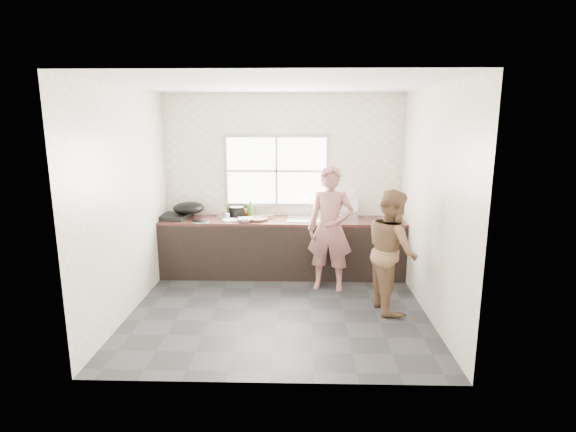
{
  "coord_description": "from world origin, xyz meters",
  "views": [
    {
      "loc": [
        0.26,
        -5.22,
        2.31
      ],
      "look_at": [
        0.1,
        0.65,
        1.05
      ],
      "focal_mm": 28.0,
      "sensor_mm": 36.0,
      "label": 1
    }
  ],
  "objects_px": {
    "glass_jar": "(228,216)",
    "pot_lid_left": "(200,221)",
    "black_pot": "(237,212)",
    "bottle_brown_tall": "(230,210)",
    "plate_food": "(230,220)",
    "bowl_crabs": "(332,219)",
    "wok": "(189,208)",
    "person_side": "(392,250)",
    "bowl_held": "(332,221)",
    "cutting_board": "(256,219)",
    "bottle_green": "(251,207)",
    "pot_lid_right": "(224,216)",
    "woman": "(330,233)",
    "bottle_brown_short": "(246,211)",
    "dish_rack": "(342,208)",
    "burner": "(174,217)",
    "bowl_mince": "(246,220)"
  },
  "relations": [
    {
      "from": "bowl_mince",
      "to": "pot_lid_right",
      "type": "xyz_separation_m",
      "value": [
        -0.37,
        0.33,
        -0.02
      ]
    },
    {
      "from": "glass_jar",
      "to": "dish_rack",
      "type": "xyz_separation_m",
      "value": [
        1.72,
        0.17,
        0.1
      ]
    },
    {
      "from": "person_side",
      "to": "wok",
      "type": "xyz_separation_m",
      "value": [
        -2.8,
        1.3,
        0.26
      ]
    },
    {
      "from": "glass_jar",
      "to": "pot_lid_left",
      "type": "bearing_deg",
      "value": -153.27
    },
    {
      "from": "woman",
      "to": "black_pot",
      "type": "height_order",
      "value": "woman"
    },
    {
      "from": "bottle_brown_tall",
      "to": "pot_lid_right",
      "type": "bearing_deg",
      "value": -139.52
    },
    {
      "from": "bottle_green",
      "to": "burner",
      "type": "bearing_deg",
      "value": -168.86
    },
    {
      "from": "black_pot",
      "to": "plate_food",
      "type": "bearing_deg",
      "value": -106.54
    },
    {
      "from": "bottle_green",
      "to": "dish_rack",
      "type": "distance_m",
      "value": 1.4
    },
    {
      "from": "cutting_board",
      "to": "dish_rack",
      "type": "xyz_separation_m",
      "value": [
        1.28,
        0.23,
        0.13
      ]
    },
    {
      "from": "plate_food",
      "to": "pot_lid_left",
      "type": "xyz_separation_m",
      "value": [
        -0.42,
        -0.09,
        -0.0
      ]
    },
    {
      "from": "bowl_held",
      "to": "bottle_green",
      "type": "bearing_deg",
      "value": 160.06
    },
    {
      "from": "cutting_board",
      "to": "bowl_mince",
      "type": "relative_size",
      "value": 1.61
    },
    {
      "from": "woman",
      "to": "pot_lid_right",
      "type": "xyz_separation_m",
      "value": [
        -1.57,
        0.71,
        0.07
      ]
    },
    {
      "from": "plate_food",
      "to": "pot_lid_right",
      "type": "height_order",
      "value": "plate_food"
    },
    {
      "from": "person_side",
      "to": "bowl_mince",
      "type": "height_order",
      "value": "person_side"
    },
    {
      "from": "black_pot",
      "to": "wok",
      "type": "height_order",
      "value": "wok"
    },
    {
      "from": "person_side",
      "to": "wok",
      "type": "distance_m",
      "value": 3.1
    },
    {
      "from": "burner",
      "to": "bottle_green",
      "type": "bearing_deg",
      "value": 11.14
    },
    {
      "from": "bowl_held",
      "to": "plate_food",
      "type": "distance_m",
      "value": 1.49
    },
    {
      "from": "woman",
      "to": "bowl_crabs",
      "type": "relative_size",
      "value": 7.22
    },
    {
      "from": "glass_jar",
      "to": "person_side",
      "type": "bearing_deg",
      "value": -28.83
    },
    {
      "from": "bowl_held",
      "to": "pot_lid_right",
      "type": "height_order",
      "value": "bowl_held"
    },
    {
      "from": "bowl_held",
      "to": "wok",
      "type": "xyz_separation_m",
      "value": [
        -2.13,
        0.3,
        0.12
      ]
    },
    {
      "from": "person_side",
      "to": "burner",
      "type": "height_order",
      "value": "person_side"
    },
    {
      "from": "burner",
      "to": "dish_rack",
      "type": "xyz_separation_m",
      "value": [
        2.53,
        0.17,
        0.12
      ]
    },
    {
      "from": "person_side",
      "to": "bottle_green",
      "type": "relative_size",
      "value": 5.28
    },
    {
      "from": "bowl_held",
      "to": "woman",
      "type": "bearing_deg",
      "value": -96.65
    },
    {
      "from": "bowl_crabs",
      "to": "wok",
      "type": "relative_size",
      "value": 0.47
    },
    {
      "from": "woman",
      "to": "pot_lid_right",
      "type": "distance_m",
      "value": 1.73
    },
    {
      "from": "bottle_brown_tall",
      "to": "bottle_brown_short",
      "type": "distance_m",
      "value": 0.24
    },
    {
      "from": "dish_rack",
      "to": "person_side",
      "type": "bearing_deg",
      "value": -86.73
    },
    {
      "from": "pot_lid_right",
      "to": "bottle_brown_short",
      "type": "bearing_deg",
      "value": 12.67
    },
    {
      "from": "woman",
      "to": "bottle_green",
      "type": "bearing_deg",
      "value": 158.18
    },
    {
      "from": "bowl_crabs",
      "to": "bowl_held",
      "type": "distance_m",
      "value": 0.13
    },
    {
      "from": "wok",
      "to": "pot_lid_left",
      "type": "xyz_separation_m",
      "value": [
        0.23,
        -0.27,
        -0.14
      ]
    },
    {
      "from": "glass_jar",
      "to": "pot_lid_left",
      "type": "relative_size",
      "value": 0.33
    },
    {
      "from": "person_side",
      "to": "cutting_board",
      "type": "height_order",
      "value": "person_side"
    },
    {
      "from": "plate_food",
      "to": "bottle_brown_tall",
      "type": "bearing_deg",
      "value": 98.39
    },
    {
      "from": "black_pot",
      "to": "plate_food",
      "type": "xyz_separation_m",
      "value": [
        -0.07,
        -0.24,
        -0.07
      ]
    },
    {
      "from": "bowl_mince",
      "to": "plate_food",
      "type": "height_order",
      "value": "bowl_mince"
    },
    {
      "from": "cutting_board",
      "to": "bottle_green",
      "type": "bearing_deg",
      "value": 111.42
    },
    {
      "from": "cutting_board",
      "to": "wok",
      "type": "height_order",
      "value": "wok"
    },
    {
      "from": "bowl_crabs",
      "to": "wok",
      "type": "bearing_deg",
      "value": 175.64
    },
    {
      "from": "bowl_crabs",
      "to": "bowl_held",
      "type": "relative_size",
      "value": 1.14
    },
    {
      "from": "bowl_held",
      "to": "plate_food",
      "type": "height_order",
      "value": "bowl_held"
    },
    {
      "from": "pot_lid_right",
      "to": "bowl_crabs",
      "type": "bearing_deg",
      "value": -8.26
    },
    {
      "from": "bottle_brown_short",
      "to": "dish_rack",
      "type": "distance_m",
      "value": 1.48
    },
    {
      "from": "black_pot",
      "to": "bottle_brown_tall",
      "type": "bearing_deg",
      "value": 146.1
    },
    {
      "from": "woman",
      "to": "bowl_crabs",
      "type": "height_order",
      "value": "woman"
    }
  ]
}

